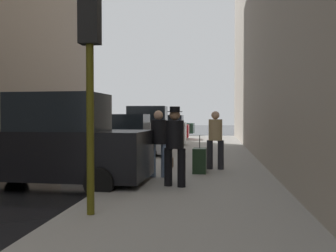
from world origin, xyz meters
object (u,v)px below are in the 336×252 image
object	(u,v)px
parked_red_hatchback	(159,129)
traffic_light	(90,50)
parked_white_van	(145,128)
pedestrian_in_jeans	(158,140)
pedestrian_with_fedora	(175,142)
fire_hydrant	(170,143)
parked_black_suv	(54,145)
parked_silver_sedan	(120,137)
rolling_suitcase	(200,160)
duffel_bag	(168,163)
pedestrian_in_tan_coat	(215,137)
parked_dark_green_sedan	(170,126)

from	to	relation	value
parked_red_hatchback	traffic_light	size ratio (longest dim) A/B	1.18
parked_white_van	pedestrian_in_jeans	size ratio (longest dim) A/B	2.72
pedestrian_with_fedora	fire_hydrant	bearing A→B (deg)	97.48
parked_red_hatchback	pedestrian_with_fedora	size ratio (longest dim) A/B	2.39
parked_black_suv	pedestrian_with_fedora	xyz separation A→B (m)	(2.93, -0.27, 0.10)
traffic_light	parked_black_suv	bearing A→B (deg)	123.69
parked_silver_sedan	rolling_suitcase	bearing A→B (deg)	-52.96
pedestrian_in_jeans	rolling_suitcase	size ratio (longest dim) A/B	1.64
duffel_bag	pedestrian_in_tan_coat	bearing A→B (deg)	-7.43
parked_red_hatchback	pedestrian_in_jeans	world-z (taller)	pedestrian_in_jeans
parked_white_van	traffic_light	world-z (taller)	traffic_light
parked_white_van	duffel_bag	xyz separation A→B (m)	(2.39, -8.93, -0.74)
pedestrian_in_tan_coat	pedestrian_with_fedora	distance (m)	2.98
parked_silver_sedan	fire_hydrant	distance (m)	2.74
parked_red_hatchback	fire_hydrant	bearing A→B (deg)	-78.09
fire_hydrant	duffel_bag	world-z (taller)	fire_hydrant
parked_black_suv	fire_hydrant	distance (m)	8.54
rolling_suitcase	parked_dark_green_sedan	bearing A→B (deg)	99.05
parked_red_hatchback	rolling_suitcase	distance (m)	15.48
pedestrian_in_jeans	pedestrian_with_fedora	world-z (taller)	pedestrian_with_fedora
fire_hydrant	rolling_suitcase	distance (m)	6.73
parked_dark_green_sedan	pedestrian_with_fedora	size ratio (longest dim) A/B	2.39
parked_red_hatchback	pedestrian_in_jeans	size ratio (longest dim) A/B	2.49
pedestrian_in_tan_coat	rolling_suitcase	world-z (taller)	pedestrian_in_tan_coat
parked_black_suv	parked_dark_green_sedan	world-z (taller)	parked_black_suv
fire_hydrant	traffic_light	bearing A→B (deg)	-89.74
pedestrian_with_fedora	rolling_suitcase	distance (m)	2.20
parked_silver_sedan	parked_dark_green_sedan	size ratio (longest dim) A/B	0.99
fire_hydrant	pedestrian_in_tan_coat	distance (m)	6.14
traffic_light	pedestrian_in_jeans	xyz separation A→B (m)	(0.53, 3.74, -1.65)
parked_white_van	fire_hydrant	bearing A→B (deg)	-61.78
parked_silver_sedan	pedestrian_in_tan_coat	bearing A→B (deg)	-44.20
parked_black_suv	traffic_light	xyz separation A→B (m)	(1.85, -2.78, 1.73)
parked_black_suv	rolling_suitcase	distance (m)	3.88
parked_dark_green_sedan	pedestrian_with_fedora	bearing A→B (deg)	-82.86
parked_red_hatchback	parked_dark_green_sedan	xyz separation A→B (m)	(0.00, 6.27, 0.00)
fire_hydrant	pedestrian_in_jeans	size ratio (longest dim) A/B	0.41
parked_black_suv	traffic_light	world-z (taller)	traffic_light
parked_red_hatchback	rolling_suitcase	size ratio (longest dim) A/B	4.09
parked_black_suv	duffel_bag	size ratio (longest dim) A/B	10.59
parked_black_suv	parked_white_van	world-z (taller)	same
parked_red_hatchback	traffic_light	world-z (taller)	traffic_light
traffic_light	rolling_suitcase	size ratio (longest dim) A/B	3.46
pedestrian_in_tan_coat	pedestrian_in_jeans	distance (m)	2.17
parked_dark_green_sedan	traffic_light	distance (m)	26.07
rolling_suitcase	traffic_light	bearing A→B (deg)	-108.72
parked_white_van	traffic_light	xyz separation A→B (m)	(1.85, -14.47, 1.73)
parked_white_van	parked_dark_green_sedan	bearing A→B (deg)	90.00
fire_hydrant	traffic_light	world-z (taller)	traffic_light
pedestrian_in_jeans	parked_black_suv	bearing A→B (deg)	-158.10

